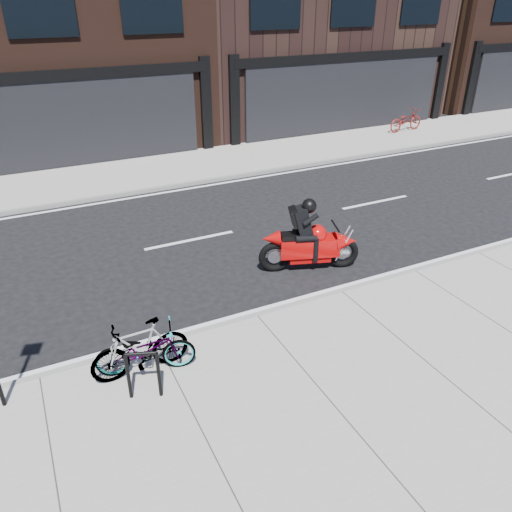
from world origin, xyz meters
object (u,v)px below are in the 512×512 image
motorcycle (314,241)px  bicycle_far (406,120)px  bicycle_rear (140,348)px  bicycle_front (145,350)px  bike_rack (143,371)px

motorcycle → bicycle_far: 13.51m
bicycle_rear → bicycle_far: size_ratio=0.90×
bicycle_front → bicycle_rear: size_ratio=1.00×
bicycle_front → bicycle_far: (14.74, 10.69, 0.05)m
bicycle_front → bicycle_rear: bicycle_rear is taller
bike_rack → bicycle_far: size_ratio=0.48×
bicycle_front → motorcycle: bearing=-52.2°
bicycle_rear → motorcycle: size_ratio=0.72×
bicycle_front → bicycle_far: size_ratio=0.90×
bike_rack → bicycle_rear: size_ratio=0.53×
bike_rack → bicycle_front: (0.18, 0.58, -0.08)m
bike_rack → bicycle_rear: (0.10, 0.58, -0.02)m
bike_rack → motorcycle: 5.26m
motorcycle → bicycle_far: bearing=59.3°
bike_rack → bicycle_far: bicycle_far is taller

